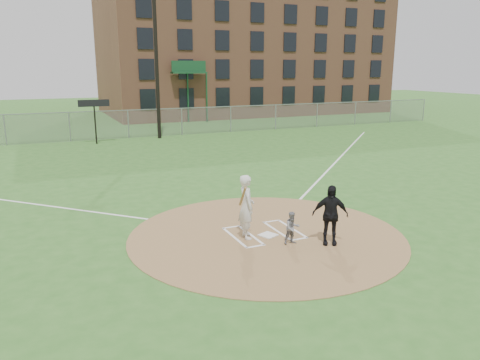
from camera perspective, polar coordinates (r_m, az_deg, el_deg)
name	(u,v)px	position (r m, az deg, el deg)	size (l,w,h in m)	color
ground	(266,235)	(14.48, 3.21, -6.73)	(140.00, 140.00, 0.00)	#2E6221
dirt_circle	(266,235)	(14.47, 3.21, -6.69)	(8.40, 8.40, 0.02)	#997448
home_plate	(268,235)	(14.38, 3.45, -6.72)	(0.47, 0.47, 0.03)	silver
foul_line_first	(338,160)	(26.46, 11.82, 2.41)	(0.10, 24.00, 0.01)	white
catcher	(292,228)	(13.66, 6.39, -5.82)	(0.47, 0.36, 0.96)	slate
umpire	(330,215)	(13.69, 10.92, -4.19)	(1.03, 0.43, 1.76)	black
batters_boxes	(264,233)	(14.59, 2.95, -6.45)	(2.08, 1.88, 0.01)	white
batter_at_plate	(246,207)	(13.89, 0.79, -3.27)	(0.65, 1.09, 1.94)	silver
outfield_fence	(128,124)	(34.87, -13.45, 6.67)	(56.08, 0.08, 2.03)	slate
brick_warehouse	(241,44)	(54.79, 0.17, 16.24)	(30.00, 17.17, 15.00)	#9C5F43
light_pole	(156,43)	(34.11, -10.23, 16.10)	(1.20, 0.30, 12.22)	black
scoreboard_sign	(94,108)	(32.59, -17.36, 8.39)	(2.00, 0.10, 2.93)	black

